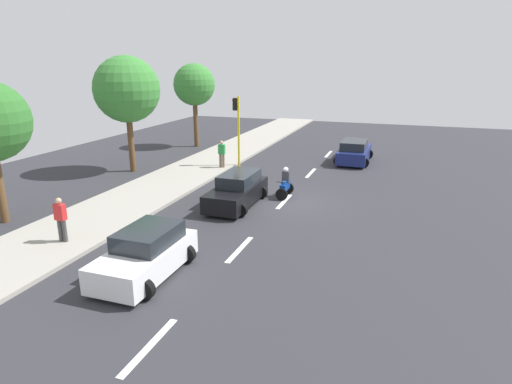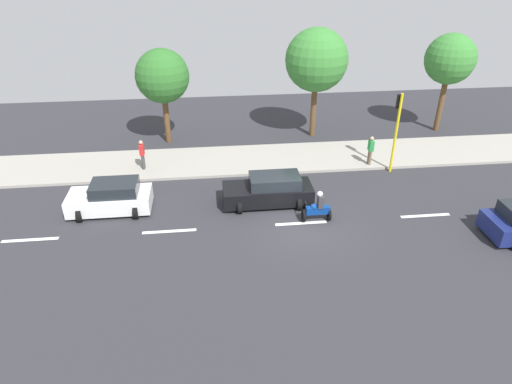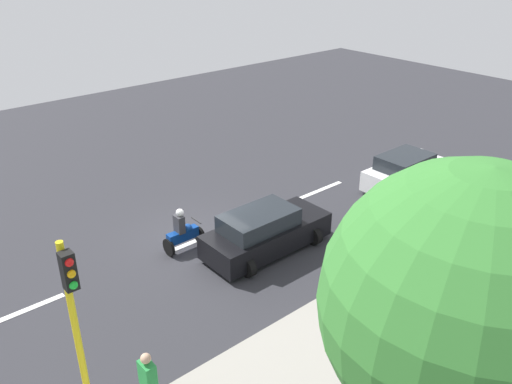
# 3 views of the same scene
# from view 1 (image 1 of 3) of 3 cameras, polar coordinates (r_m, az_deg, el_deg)

# --- Properties ---
(ground_plane) EXTENTS (40.00, 60.00, 0.10)m
(ground_plane) POSITION_cam_1_polar(r_m,az_deg,el_deg) (21.48, 3.69, -1.38)
(ground_plane) COLOR #2D2D33
(sidewalk) EXTENTS (4.00, 60.00, 0.15)m
(sidewalk) POSITION_cam_1_polar(r_m,az_deg,el_deg) (24.18, -12.48, 0.63)
(sidewalk) COLOR #9E998E
(sidewalk) RESTS_ON ground
(lane_stripe_far_north) EXTENTS (0.20, 2.40, 0.01)m
(lane_stripe_far_north) POSITION_cam_1_polar(r_m,az_deg,el_deg) (32.82, 9.39, 4.88)
(lane_stripe_far_north) COLOR white
(lane_stripe_far_north) RESTS_ON ground
(lane_stripe_north) EXTENTS (0.20, 2.40, 0.01)m
(lane_stripe_north) POSITION_cam_1_polar(r_m,az_deg,el_deg) (27.07, 7.14, 2.47)
(lane_stripe_north) COLOR white
(lane_stripe_north) RESTS_ON ground
(lane_stripe_mid) EXTENTS (0.20, 2.40, 0.01)m
(lane_stripe_mid) POSITION_cam_1_polar(r_m,az_deg,el_deg) (21.46, 3.70, -1.24)
(lane_stripe_mid) COLOR white
(lane_stripe_mid) RESTS_ON ground
(lane_stripe_south) EXTENTS (0.20, 2.40, 0.01)m
(lane_stripe_south) POSITION_cam_1_polar(r_m,az_deg,el_deg) (16.13, -2.13, -7.45)
(lane_stripe_south) COLOR white
(lane_stripe_south) RESTS_ON ground
(lane_stripe_far_south) EXTENTS (0.20, 2.40, 0.01)m
(lane_stripe_far_south) POSITION_cam_1_polar(r_m,az_deg,el_deg) (11.49, -13.68, -18.90)
(lane_stripe_far_south) COLOR white
(lane_stripe_far_south) RESTS_ON ground
(car_black) EXTENTS (2.12, 4.35, 1.52)m
(car_black) POSITION_cam_1_polar(r_m,az_deg,el_deg) (20.75, -2.46, 0.19)
(car_black) COLOR black
(car_black) RESTS_ON ground
(car_dark_blue) EXTENTS (2.29, 4.37, 1.52)m
(car_dark_blue) POSITION_cam_1_polar(r_m,az_deg,el_deg) (30.37, 12.64, 5.11)
(car_dark_blue) COLOR navy
(car_dark_blue) RESTS_ON ground
(car_white) EXTENTS (2.21, 3.86, 1.52)m
(car_white) POSITION_cam_1_polar(r_m,az_deg,el_deg) (14.49, -14.14, -7.85)
(car_white) COLOR white
(car_white) RESTS_ON ground
(motorcycle) EXTENTS (0.60, 1.30, 1.53)m
(motorcycle) POSITION_cam_1_polar(r_m,az_deg,el_deg) (22.04, 3.81, 0.98)
(motorcycle) COLOR black
(motorcycle) RESTS_ON ground
(pedestrian_near_signal) EXTENTS (0.40, 0.24, 1.69)m
(pedestrian_near_signal) POSITION_cam_1_polar(r_m,az_deg,el_deg) (17.64, -24.04, -3.13)
(pedestrian_near_signal) COLOR #3F3F3F
(pedestrian_near_signal) RESTS_ON sidewalk
(pedestrian_by_tree) EXTENTS (0.40, 0.24, 1.69)m
(pedestrian_by_tree) POSITION_cam_1_polar(r_m,az_deg,el_deg) (27.63, -4.47, 5.08)
(pedestrian_by_tree) COLOR #72604C
(pedestrian_by_tree) RESTS_ON sidewalk
(traffic_light_corner) EXTENTS (0.49, 0.24, 4.50)m
(traffic_light_corner) POSITION_cam_1_polar(r_m,az_deg,el_deg) (27.98, -2.46, 9.14)
(traffic_light_corner) COLOR yellow
(traffic_light_corner) RESTS_ON ground
(street_tree_north) EXTENTS (3.91, 3.91, 6.94)m
(street_tree_north) POSITION_cam_1_polar(r_m,az_deg,el_deg) (27.69, -16.46, 12.64)
(street_tree_north) COLOR brown
(street_tree_north) RESTS_ON ground
(street_tree_center) EXTENTS (3.21, 3.21, 6.44)m
(street_tree_center) POSITION_cam_1_polar(r_m,az_deg,el_deg) (35.18, -8.02, 13.59)
(street_tree_center) COLOR brown
(street_tree_center) RESTS_ON ground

